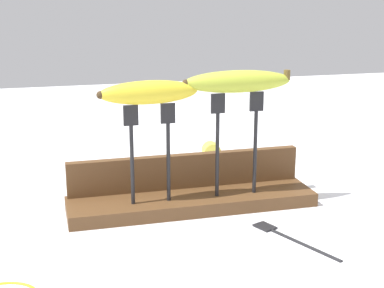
% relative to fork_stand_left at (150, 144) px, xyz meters
% --- Properties ---
extents(ground_plane, '(3.00, 3.00, 0.00)m').
position_rel_fork_stand_left_xyz_m(ground_plane, '(0.08, 0.02, -0.13)').
color(ground_plane, silver).
extents(wooden_board, '(0.47, 0.11, 0.03)m').
position_rel_fork_stand_left_xyz_m(wooden_board, '(0.08, 0.02, -0.12)').
color(wooden_board, brown).
rests_on(wooden_board, ground).
extents(board_backstop, '(0.46, 0.02, 0.07)m').
position_rel_fork_stand_left_xyz_m(board_backstop, '(0.08, 0.06, -0.08)').
color(board_backstop, brown).
rests_on(board_backstop, wooden_board).
extents(fork_stand_left, '(0.09, 0.01, 0.18)m').
position_rel_fork_stand_left_xyz_m(fork_stand_left, '(0.00, 0.00, 0.00)').
color(fork_stand_left, black).
rests_on(fork_stand_left, wooden_board).
extents(fork_stand_right, '(0.10, 0.01, 0.19)m').
position_rel_fork_stand_left_xyz_m(fork_stand_right, '(0.16, 0.00, 0.01)').
color(fork_stand_right, black).
rests_on(fork_stand_right, wooden_board).
extents(banana_raised_left, '(0.18, 0.04, 0.04)m').
position_rel_fork_stand_left_xyz_m(banana_raised_left, '(-0.00, -0.00, 0.09)').
color(banana_raised_left, yellow).
rests_on(banana_raised_left, fork_stand_left).
extents(banana_raised_right, '(0.20, 0.05, 0.04)m').
position_rel_fork_stand_left_xyz_m(banana_raised_right, '(0.16, 0.00, 0.11)').
color(banana_raised_right, '#B2C138').
rests_on(banana_raised_right, fork_stand_right).
extents(fork_fallen_near, '(0.09, 0.18, 0.01)m').
position_rel_fork_stand_left_xyz_m(fork_fallen_near, '(0.20, -0.15, -0.13)').
color(fork_fallen_near, black).
rests_on(fork_fallen_near, ground).
extents(banana_chunk_near, '(0.04, 0.04, 0.04)m').
position_rel_fork_stand_left_xyz_m(banana_chunk_near, '(0.21, 0.32, -0.11)').
color(banana_chunk_near, '#DBD147').
rests_on(banana_chunk_near, ground).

